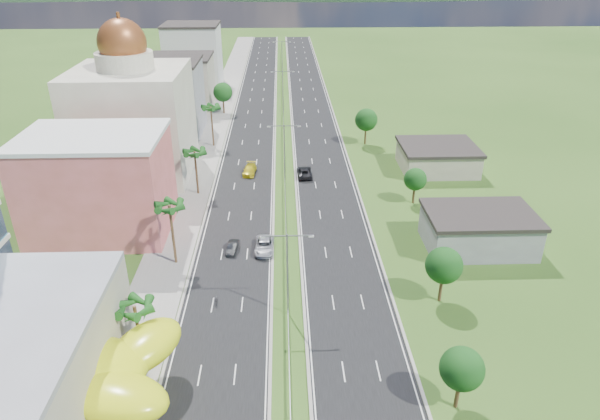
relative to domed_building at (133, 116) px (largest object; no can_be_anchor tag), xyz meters
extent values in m
plane|color=#2D5119|center=(28.00, -55.00, -11.35)|extent=(500.00, 500.00, 0.00)
cube|color=black|center=(20.50, 35.00, -11.33)|extent=(11.00, 260.00, 0.04)
cube|color=black|center=(35.50, 35.00, -11.33)|extent=(11.00, 260.00, 0.04)
cube|color=gray|center=(11.00, 35.00, -11.29)|extent=(7.00, 260.00, 0.12)
cube|color=gray|center=(28.00, 17.00, -10.73)|extent=(0.08, 216.00, 0.28)
cube|color=gray|center=(28.00, 119.00, -11.00)|extent=(0.10, 0.12, 0.70)
cylinder|color=gray|center=(28.00, -45.00, -5.85)|extent=(0.20, 0.20, 11.00)
cube|color=gray|center=(26.56, -45.00, -0.55)|extent=(2.88, 0.12, 0.12)
cube|color=gray|center=(29.44, -45.00, -0.55)|extent=(2.88, 0.12, 0.12)
cube|color=silver|center=(25.28, -45.00, -0.65)|extent=(0.60, 0.25, 0.18)
cube|color=silver|center=(30.72, -45.00, -0.65)|extent=(0.60, 0.25, 0.18)
cylinder|color=gray|center=(28.00, -5.00, -5.85)|extent=(0.20, 0.20, 11.00)
cube|color=gray|center=(26.56, -5.00, -0.55)|extent=(2.88, 0.12, 0.12)
cube|color=gray|center=(29.44, -5.00, -0.55)|extent=(2.88, 0.12, 0.12)
cube|color=silver|center=(25.28, -5.00, -0.65)|extent=(0.60, 0.25, 0.18)
cube|color=silver|center=(30.72, -5.00, -0.65)|extent=(0.60, 0.25, 0.18)
cylinder|color=gray|center=(28.00, 40.00, -5.85)|extent=(0.20, 0.20, 11.00)
cube|color=gray|center=(26.56, 40.00, -0.55)|extent=(2.88, 0.12, 0.12)
cube|color=gray|center=(29.44, 40.00, -0.55)|extent=(2.88, 0.12, 0.12)
cube|color=silver|center=(25.28, 40.00, -0.65)|extent=(0.60, 0.25, 0.18)
cube|color=silver|center=(30.72, 40.00, -0.65)|extent=(0.60, 0.25, 0.18)
cylinder|color=gray|center=(28.00, 85.00, -5.85)|extent=(0.20, 0.20, 11.00)
cube|color=gray|center=(26.56, 85.00, -0.55)|extent=(2.88, 0.12, 0.12)
cube|color=gray|center=(29.44, 85.00, -0.55)|extent=(2.88, 0.12, 0.12)
cube|color=silver|center=(25.28, 85.00, -0.65)|extent=(0.60, 0.25, 0.18)
cube|color=silver|center=(30.72, 85.00, -0.65)|extent=(0.60, 0.25, 0.18)
cylinder|color=gray|center=(4.00, -57.00, -9.35)|extent=(0.50, 0.50, 4.00)
cylinder|color=gray|center=(11.00, -62.00, -9.35)|extent=(0.50, 0.50, 4.00)
cylinder|color=gray|center=(13.00, -57.00, -9.35)|extent=(0.50, 0.50, 4.00)
cube|color=#C2584F|center=(0.00, -23.00, -3.85)|extent=(20.00, 15.00, 15.00)
cube|color=#BFB69E|center=(0.00, 0.00, -1.35)|extent=(20.00, 20.00, 20.00)
cylinder|color=#BFB69E|center=(0.00, 0.00, 10.15)|extent=(10.00, 10.00, 3.00)
sphere|color=brown|center=(0.00, 0.00, 13.15)|extent=(8.40, 8.40, 8.40)
cube|color=gray|center=(1.00, 25.00, -3.35)|extent=(16.00, 15.00, 16.00)
cube|color=#A29A86|center=(1.00, 47.00, -4.85)|extent=(16.00, 15.00, 13.00)
cube|color=silver|center=(1.00, 70.00, -2.35)|extent=(16.00, 15.00, 18.00)
cube|color=gray|center=(56.00, -30.00, -8.85)|extent=(15.00, 10.00, 5.00)
cube|color=#A29A86|center=(58.00, 0.00, -9.15)|extent=(14.00, 12.00, 4.40)
cylinder|color=#47301C|center=(12.50, -53.00, -7.60)|extent=(0.36, 0.36, 7.50)
cylinder|color=#47301C|center=(12.50, -33.00, -6.85)|extent=(0.36, 0.36, 9.00)
cylinder|color=#47301C|center=(12.50, -10.00, -7.35)|extent=(0.36, 0.36, 8.00)
cylinder|color=#47301C|center=(12.50, 15.00, -6.95)|extent=(0.36, 0.36, 8.80)
cylinder|color=#47301C|center=(12.50, 40.00, -8.90)|extent=(0.40, 0.40, 4.90)
sphere|color=#194E18|center=(12.50, 40.00, -5.75)|extent=(4.90, 4.90, 4.90)
cylinder|color=#47301C|center=(44.00, -60.00, -9.25)|extent=(0.40, 0.40, 4.20)
sphere|color=#194E18|center=(44.00, -60.00, -6.55)|extent=(4.20, 4.20, 4.20)
cylinder|color=#47301C|center=(47.00, -43.00, -9.08)|extent=(0.40, 0.40, 4.55)
sphere|color=#194E18|center=(47.00, -43.00, -6.15)|extent=(4.55, 4.55, 4.55)
cylinder|color=#47301C|center=(50.00, -15.00, -9.43)|extent=(0.40, 0.40, 3.85)
sphere|color=#194E18|center=(50.00, -15.00, -6.95)|extent=(3.85, 3.85, 3.85)
cylinder|color=#47301C|center=(46.00, 15.00, -8.90)|extent=(0.40, 0.40, 4.90)
sphere|color=#194E18|center=(46.00, 15.00, -5.75)|extent=(4.90, 4.90, 4.90)
imported|color=black|center=(20.16, -30.14, -10.67)|extent=(1.78, 4.01, 1.28)
imported|color=#9C9EA4|center=(24.80, -30.15, -10.51)|extent=(2.83, 5.89, 1.62)
imported|color=gold|center=(21.24, -1.16, -10.52)|extent=(2.74, 5.66, 1.59)
imported|color=black|center=(31.79, -2.68, -10.49)|extent=(2.88, 5.99, 1.65)
imported|color=black|center=(19.17, -42.79, -10.72)|extent=(0.70, 1.90, 1.19)
camera|label=1|loc=(27.64, -97.12, 28.91)|focal=32.00mm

